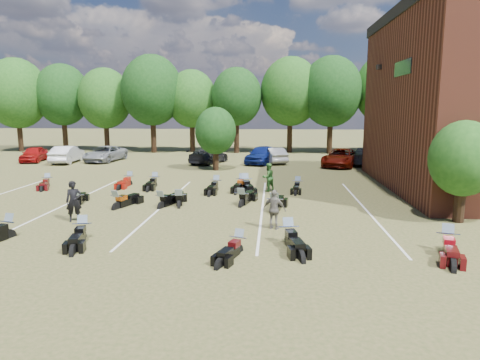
# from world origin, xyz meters

# --- Properties ---
(ground) EXTENTS (160.00, 160.00, 0.00)m
(ground) POSITION_xyz_m (0.00, 0.00, 0.00)
(ground) COLOR brown
(ground) RESTS_ON ground
(car_0) EXTENTS (2.46, 4.30, 1.38)m
(car_0) POSITION_xyz_m (-19.24, 19.54, 0.69)
(car_0) COLOR maroon
(car_0) RESTS_ON ground
(car_1) EXTENTS (2.04, 4.74, 1.52)m
(car_1) POSITION_xyz_m (-15.85, 19.03, 0.76)
(car_1) COLOR silver
(car_1) RESTS_ON ground
(car_2) EXTENTS (2.94, 5.28, 1.40)m
(car_2) POSITION_xyz_m (-12.86, 20.29, 0.70)
(car_2) COLOR gray
(car_2) RESTS_ON ground
(car_3) EXTENTS (3.44, 5.13, 1.38)m
(car_3) POSITION_xyz_m (-3.19, 19.54, 0.69)
(car_3) COLOR black
(car_3) RESTS_ON ground
(car_4) EXTENTS (3.28, 5.05, 1.60)m
(car_4) POSITION_xyz_m (1.50, 19.78, 0.80)
(car_4) COLOR navy
(car_4) RESTS_ON ground
(car_5) EXTENTS (2.70, 4.44, 1.38)m
(car_5) POSITION_xyz_m (2.48, 20.37, 0.69)
(car_5) COLOR #A5A5A0
(car_5) RESTS_ON ground
(car_6) EXTENTS (4.22, 5.84, 1.48)m
(car_6) POSITION_xyz_m (8.18, 18.54, 0.74)
(car_6) COLOR #500C04
(car_6) RESTS_ON ground
(car_7) EXTENTS (3.15, 5.39, 1.47)m
(car_7) POSITION_xyz_m (10.36, 19.86, 0.73)
(car_7) COLOR #323337
(car_7) RESTS_ON ground
(person_black) EXTENTS (0.77, 0.68, 1.78)m
(person_black) POSITION_xyz_m (-6.06, -0.18, 0.89)
(person_black) COLOR black
(person_black) RESTS_ON ground
(person_green) EXTENTS (1.03, 1.00, 1.67)m
(person_green) POSITION_xyz_m (2.22, 7.23, 0.84)
(person_green) COLOR #2D6425
(person_green) RESTS_ON ground
(person_grey) EXTENTS (1.03, 0.67, 1.63)m
(person_grey) POSITION_xyz_m (2.58, -0.72, 0.81)
(person_grey) COLOR #625D54
(person_grey) RESTS_ON ground
(motorcycle_2) EXTENTS (1.23, 2.42, 1.29)m
(motorcycle_2) POSITION_xyz_m (-7.47, -2.73, 0.00)
(motorcycle_2) COLOR black
(motorcycle_2) RESTS_ON ground
(motorcycle_3) EXTENTS (1.23, 2.39, 1.27)m
(motorcycle_3) POSITION_xyz_m (-4.56, -2.71, 0.00)
(motorcycle_3) COLOR black
(motorcycle_3) RESTS_ON ground
(motorcycle_4) EXTENTS (1.24, 2.50, 1.33)m
(motorcycle_4) POSITION_xyz_m (3.09, -2.63, 0.00)
(motorcycle_4) COLOR black
(motorcycle_4) RESTS_ON ground
(motorcycle_5) EXTENTS (1.27, 2.14, 1.14)m
(motorcycle_5) POSITION_xyz_m (1.36, -3.73, 0.00)
(motorcycle_5) COLOR black
(motorcycle_5) RESTS_ON ground
(motorcycle_6) EXTENTS (1.38, 2.53, 1.35)m
(motorcycle_6) POSITION_xyz_m (8.46, -3.10, 0.00)
(motorcycle_6) COLOR #44090C
(motorcycle_6) RESTS_ON ground
(motorcycle_8) EXTENTS (1.48, 2.45, 1.30)m
(motorcycle_8) POSITION_xyz_m (-5.06, 2.16, 0.00)
(motorcycle_8) COLOR black
(motorcycle_8) RESTS_ON ground
(motorcycle_9) EXTENTS (1.08, 2.09, 1.11)m
(motorcycle_9) POSITION_xyz_m (-7.26, 2.71, 0.00)
(motorcycle_9) COLOR black
(motorcycle_9) RESTS_ON ground
(motorcycle_10) EXTENTS (1.34, 2.33, 1.24)m
(motorcycle_10) POSITION_xyz_m (-2.94, 2.53, 0.00)
(motorcycle_10) COLOR black
(motorcycle_10) RESTS_ON ground
(motorcycle_11) EXTENTS (1.12, 2.42, 1.30)m
(motorcycle_11) POSITION_xyz_m (-2.12, 2.75, 0.00)
(motorcycle_11) COLOR black
(motorcycle_11) RESTS_ON ground
(motorcycle_12) EXTENTS (1.32, 2.52, 1.34)m
(motorcycle_12) POSITION_xyz_m (0.95, 3.19, 0.00)
(motorcycle_12) COLOR black
(motorcycle_12) RESTS_ON ground
(motorcycle_13) EXTENTS (1.23, 2.63, 1.41)m
(motorcycle_13) POSITION_xyz_m (2.60, 1.84, 0.00)
(motorcycle_13) COLOR black
(motorcycle_13) RESTS_ON ground
(motorcycle_14) EXTENTS (1.23, 2.20, 1.17)m
(motorcycle_14) POSITION_xyz_m (-11.51, 7.60, 0.00)
(motorcycle_14) COLOR #3D080B
(motorcycle_14) RESTS_ON ground
(motorcycle_15) EXTENTS (0.84, 2.22, 1.22)m
(motorcycle_15) POSITION_xyz_m (-6.60, 8.53, 0.00)
(motorcycle_15) COLOR maroon
(motorcycle_15) RESTS_ON ground
(motorcycle_16) EXTENTS (0.78, 2.27, 1.25)m
(motorcycle_16) POSITION_xyz_m (-4.86, 8.19, 0.00)
(motorcycle_16) COLOR black
(motorcycle_16) RESTS_ON ground
(motorcycle_17) EXTENTS (1.01, 2.39, 1.29)m
(motorcycle_17) POSITION_xyz_m (0.62, 7.87, 0.00)
(motorcycle_17) COLOR black
(motorcycle_17) RESTS_ON ground
(motorcycle_18) EXTENTS (0.92, 2.32, 1.27)m
(motorcycle_18) POSITION_xyz_m (-0.87, 7.21, 0.00)
(motorcycle_18) COLOR black
(motorcycle_18) RESTS_ON ground
(motorcycle_19) EXTENTS (1.36, 2.64, 1.41)m
(motorcycle_19) POSITION_xyz_m (0.87, 7.42, 0.00)
(motorcycle_19) COLOR black
(motorcycle_19) RESTS_ON ground
(motorcycle_20) EXTENTS (0.91, 2.12, 1.14)m
(motorcycle_20) POSITION_xyz_m (3.97, 7.67, 0.00)
(motorcycle_20) COLOR black
(motorcycle_20) RESTS_ON ground
(tree_line) EXTENTS (56.00, 6.00, 9.79)m
(tree_line) POSITION_xyz_m (-1.00, 29.00, 6.31)
(tree_line) COLOR black
(tree_line) RESTS_ON ground
(young_tree_near_building) EXTENTS (2.80, 2.80, 4.16)m
(young_tree_near_building) POSITION_xyz_m (10.50, 1.00, 2.75)
(young_tree_near_building) COLOR black
(young_tree_near_building) RESTS_ON ground
(young_tree_midfield) EXTENTS (3.20, 3.20, 4.70)m
(young_tree_midfield) POSITION_xyz_m (-2.00, 15.50, 3.09)
(young_tree_midfield) COLOR black
(young_tree_midfield) RESTS_ON ground
(parking_lines) EXTENTS (20.10, 14.00, 0.01)m
(parking_lines) POSITION_xyz_m (-3.00, 3.00, 0.01)
(parking_lines) COLOR silver
(parking_lines) RESTS_ON ground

